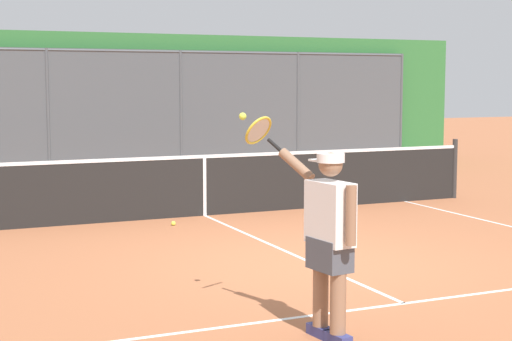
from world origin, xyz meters
TOP-DOWN VIEW (x-y plane):
  - ground_plane at (0.00, 0.00)m, footprint 60.00×60.00m
  - court_line_markings at (0.00, 2.11)m, footprint 7.55×10.05m
  - fence_backdrop at (0.00, -9.82)m, footprint 17.75×1.37m
  - tennis_net at (0.00, -3.63)m, footprint 9.71×0.09m
  - tennis_player at (1.19, 2.53)m, footprint 0.59×1.28m
  - tennis_ball_mid_court at (0.72, -2.98)m, footprint 0.07×0.07m

SIDE VIEW (x-z plane):
  - ground_plane at x=0.00m, z-range 0.00..0.00m
  - court_line_markings at x=0.00m, z-range 0.00..0.01m
  - tennis_ball_mid_court at x=0.72m, z-range 0.00..0.07m
  - tennis_net at x=0.00m, z-range -0.04..1.03m
  - tennis_player at x=1.19m, z-range -0.03..1.80m
  - fence_backdrop at x=0.00m, z-range -0.01..3.15m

